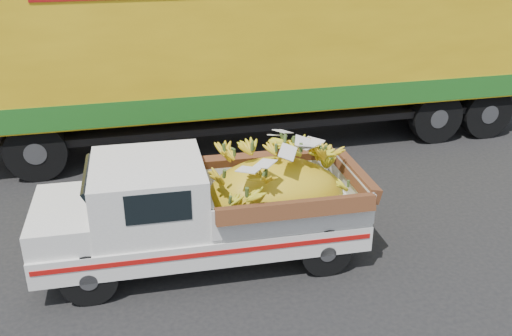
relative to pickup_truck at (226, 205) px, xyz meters
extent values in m
plane|color=black|center=(0.97, -0.31, -0.82)|extent=(100.00, 100.00, 0.00)
cube|color=gray|center=(0.97, 6.83, -0.75)|extent=(60.00, 0.25, 0.15)
cube|color=gray|center=(0.97, 8.93, -0.75)|extent=(60.00, 4.00, 0.14)
cylinder|color=black|center=(-1.86, -0.61, -0.47)|extent=(0.71, 0.23, 0.71)
cylinder|color=black|center=(-1.81, 0.74, -0.47)|extent=(0.71, 0.23, 0.71)
cylinder|color=black|center=(1.20, -0.72, -0.47)|extent=(0.71, 0.23, 0.71)
cylinder|color=black|center=(1.25, 0.63, -0.47)|extent=(0.71, 0.23, 0.71)
cube|color=silver|center=(-0.35, 0.01, -0.31)|extent=(4.42, 1.74, 0.36)
cube|color=#A50F0C|center=(-0.38, -0.78, -0.25)|extent=(4.27, 0.17, 0.06)
cube|color=silver|center=(-2.49, 0.09, -0.41)|extent=(0.15, 1.55, 0.13)
cube|color=silver|center=(-2.13, 0.08, 0.04)|extent=(0.84, 1.51, 0.33)
cube|color=silver|center=(-1.02, 0.04, 0.29)|extent=(1.49, 1.57, 0.84)
cube|color=black|center=(-0.95, -0.73, 0.45)|extent=(0.79, 0.04, 0.39)
cube|color=silver|center=(0.77, -0.03, 0.11)|extent=(2.19, 1.65, 0.47)
ellipsoid|color=orange|center=(0.67, -0.02, 0.01)|extent=(1.98, 1.33, 1.19)
cylinder|color=black|center=(6.37, 3.36, -0.27)|extent=(1.10, 0.33, 1.10)
cylinder|color=black|center=(6.38, 5.36, -0.27)|extent=(1.10, 0.33, 1.10)
cylinder|color=black|center=(5.17, 3.36, -0.27)|extent=(1.10, 0.33, 1.10)
cylinder|color=black|center=(5.18, 5.36, -0.27)|extent=(1.10, 0.33, 1.10)
cylinder|color=black|center=(-2.83, 3.40, -0.27)|extent=(1.10, 0.33, 1.10)
cylinder|color=black|center=(-2.82, 5.40, -0.27)|extent=(1.10, 0.33, 1.10)
cube|color=black|center=(1.68, 4.38, -0.04)|extent=(12.00, 1.06, 0.36)
cube|color=gold|center=(1.68, 4.38, 1.56)|extent=(11.77, 2.55, 2.84)
cube|color=#1E611B|center=(1.68, 4.38, 0.39)|extent=(11.83, 2.57, 0.45)
camera|label=1|loc=(-1.28, -6.80, 3.63)|focal=40.00mm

